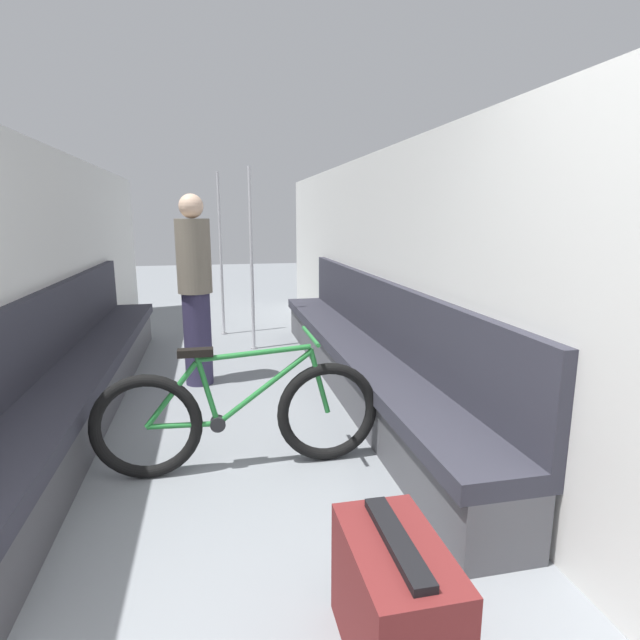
# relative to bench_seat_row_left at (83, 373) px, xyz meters

# --- Properties ---
(wall_left) EXTENTS (0.10, 9.07, 2.05)m
(wall_left) POSITION_rel_bench_seat_row_left_xyz_m (-0.25, 0.00, 0.72)
(wall_left) COLOR silver
(wall_left) RESTS_ON ground
(wall_right) EXTENTS (0.10, 9.07, 2.05)m
(wall_right) POSITION_rel_bench_seat_row_left_xyz_m (2.50, 0.00, 0.72)
(wall_right) COLOR silver
(wall_right) RESTS_ON ground
(bench_seat_row_left) EXTENTS (0.48, 4.69, 0.98)m
(bench_seat_row_left) POSITION_rel_bench_seat_row_left_xyz_m (0.00, 0.00, 0.00)
(bench_seat_row_left) COLOR #4C4C51
(bench_seat_row_left) RESTS_ON ground
(bench_seat_row_right) EXTENTS (0.48, 4.69, 0.98)m
(bench_seat_row_right) POSITION_rel_bench_seat_row_left_xyz_m (2.24, 0.00, 0.00)
(bench_seat_row_right) COLOR #4C4C51
(bench_seat_row_right) RESTS_ON ground
(bicycle) EXTENTS (1.70, 0.46, 0.82)m
(bicycle) POSITION_rel_bench_seat_row_left_xyz_m (1.15, -1.18, 0.02)
(bicycle) COLOR black
(bicycle) RESTS_ON ground
(grab_pole_near) EXTENTS (0.08, 0.08, 2.03)m
(grab_pole_near) POSITION_rel_bench_seat_row_left_xyz_m (1.45, 1.61, 0.68)
(grab_pole_near) COLOR gray
(grab_pole_near) RESTS_ON ground
(grab_pole_far) EXTENTS (0.08, 0.08, 2.03)m
(grab_pole_far) POSITION_rel_bench_seat_row_left_xyz_m (1.13, 2.42, 0.68)
(grab_pole_far) COLOR gray
(grab_pole_far) RESTS_ON ground
(passenger_standing) EXTENTS (0.30, 0.30, 1.69)m
(passenger_standing) POSITION_rel_bench_seat_row_left_xyz_m (0.86, 0.50, 0.57)
(passenger_standing) COLOR #332D4C
(passenger_standing) RESTS_ON ground
(luggage_bag) EXTENTS (0.31, 0.55, 0.48)m
(luggage_bag) POSITION_rel_bench_seat_row_left_xyz_m (1.58, -2.64, -0.08)
(luggage_bag) COLOR maroon
(luggage_bag) RESTS_ON ground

